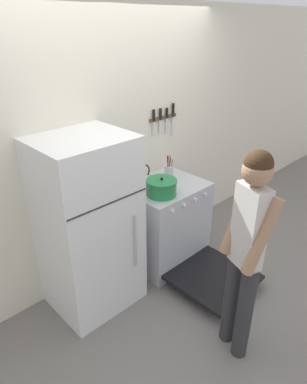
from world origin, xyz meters
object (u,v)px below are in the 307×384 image
dutch_oven_pot (162,187)px  person (246,248)px  tea_kettle (144,180)px  utensil_jar (169,170)px  refrigerator (89,226)px  stove_range (167,224)px

dutch_oven_pot → person: (-0.25, -1.08, -0.01)m
tea_kettle → utensil_jar: utensil_jar is taller
refrigerator → utensil_jar: bearing=6.6°
refrigerator → utensil_jar: refrigerator is taller
refrigerator → dutch_oven_pot: size_ratio=4.76×
stove_range → dutch_oven_pot: 0.56m
refrigerator → dutch_oven_pot: bearing=-10.5°
tea_kettle → stove_range: bearing=-45.5°
dutch_oven_pot → person: bearing=-103.0°
tea_kettle → person: 1.36m
refrigerator → tea_kettle: 0.78m
refrigerator → stove_range: refrigerator is taller
refrigerator → dutch_oven_pot: (0.74, -0.14, 0.17)m
dutch_oven_pot → utensil_jar: utensil_jar is taller
utensil_jar → dutch_oven_pot: bearing=-144.8°
dutch_oven_pot → utensil_jar: (0.38, 0.27, -0.02)m
refrigerator → utensil_jar: (1.12, 0.13, 0.15)m
tea_kettle → utensil_jar: 0.36m
stove_range → utensil_jar: size_ratio=5.78×
refrigerator → person: 1.32m
stove_range → person: bearing=-110.1°
tea_kettle → utensil_jar: bearing=1.0°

